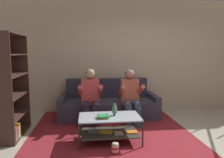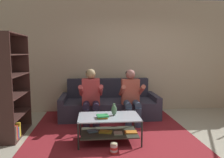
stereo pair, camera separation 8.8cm
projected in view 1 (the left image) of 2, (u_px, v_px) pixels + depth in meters
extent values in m
plane|color=#B9B39E|center=(158.00, 148.00, 3.54)|extent=(16.80, 16.80, 0.00)
cube|color=beige|center=(130.00, 56.00, 5.79)|extent=(8.40, 0.12, 2.90)
cube|color=#383648|center=(108.00, 109.00, 5.22)|extent=(2.04, 0.96, 0.41)
cube|color=#302E3D|center=(107.00, 88.00, 5.55)|extent=(2.04, 0.18, 0.47)
cube|color=#383648|center=(62.00, 107.00, 5.09)|extent=(0.13, 0.96, 0.53)
cube|color=#383648|center=(152.00, 105.00, 5.34)|extent=(0.13, 0.96, 0.53)
cylinder|color=#261F34|center=(86.00, 119.00, 4.39)|extent=(0.14, 0.14, 0.41)
cylinder|color=#261F34|center=(96.00, 119.00, 4.41)|extent=(0.14, 0.14, 0.41)
cylinder|color=#261F34|center=(86.00, 105.00, 4.53)|extent=(0.14, 0.42, 0.14)
cylinder|color=#261F34|center=(95.00, 105.00, 4.56)|extent=(0.14, 0.42, 0.14)
cube|color=#C44345|center=(90.00, 92.00, 4.72)|extent=(0.38, 0.22, 0.57)
cylinder|color=#C44345|center=(81.00, 91.00, 4.51)|extent=(0.09, 0.49, 0.31)
cylinder|color=#C44345|center=(100.00, 90.00, 4.56)|extent=(0.09, 0.49, 0.31)
sphere|color=tan|center=(90.00, 74.00, 4.67)|extent=(0.21, 0.21, 0.21)
ellipsoid|color=black|center=(90.00, 73.00, 4.69)|extent=(0.21, 0.21, 0.13)
cylinder|color=#354761|center=(128.00, 118.00, 4.48)|extent=(0.14, 0.14, 0.41)
cylinder|color=#354761|center=(138.00, 118.00, 4.51)|extent=(0.14, 0.14, 0.41)
cylinder|color=#354761|center=(127.00, 104.00, 4.63)|extent=(0.14, 0.42, 0.14)
cylinder|color=#354761|center=(136.00, 104.00, 4.65)|extent=(0.14, 0.42, 0.14)
cube|color=#B55646|center=(130.00, 91.00, 4.82)|extent=(0.38, 0.22, 0.55)
cylinder|color=#B55646|center=(122.00, 91.00, 4.61)|extent=(0.09, 0.49, 0.31)
cylinder|color=#B55646|center=(141.00, 90.00, 4.66)|extent=(0.09, 0.49, 0.31)
sphere|color=#9D6159|center=(130.00, 74.00, 4.77)|extent=(0.21, 0.21, 0.21)
ellipsoid|color=black|center=(130.00, 73.00, 4.79)|extent=(0.21, 0.21, 0.13)
cube|color=#ADBCCA|center=(110.00, 117.00, 3.75)|extent=(1.05, 0.63, 0.02)
cube|color=#3C4133|center=(110.00, 133.00, 3.78)|extent=(0.96, 0.58, 0.02)
cylinder|color=#252D29|center=(79.00, 137.00, 3.42)|extent=(0.03, 0.03, 0.45)
cylinder|color=#252D29|center=(143.00, 134.00, 3.53)|extent=(0.03, 0.03, 0.45)
cylinder|color=#252D29|center=(80.00, 124.00, 4.01)|extent=(0.03, 0.03, 0.45)
cylinder|color=#252D29|center=(135.00, 122.00, 4.13)|extent=(0.03, 0.03, 0.45)
cube|color=#6895B1|center=(93.00, 131.00, 3.80)|extent=(0.19, 0.17, 0.03)
cube|color=gold|center=(106.00, 132.00, 3.77)|extent=(0.24, 0.19, 0.02)
cube|color=silver|center=(119.00, 133.00, 3.71)|extent=(0.15, 0.15, 0.02)
cube|color=orange|center=(131.00, 132.00, 3.77)|extent=(0.22, 0.15, 0.02)
cube|color=maroon|center=(109.00, 129.00, 4.42)|extent=(3.04, 3.45, 0.01)
cube|color=#8D4A55|center=(109.00, 129.00, 4.42)|extent=(1.67, 1.90, 0.00)
ellipsoid|color=#4F7450|center=(115.00, 110.00, 3.79)|extent=(0.09, 0.09, 0.19)
cylinder|color=#4F7450|center=(115.00, 105.00, 3.78)|extent=(0.04, 0.04, 0.04)
cube|color=orange|center=(103.00, 117.00, 3.65)|extent=(0.17, 0.16, 0.03)
cube|color=#2B9248|center=(103.00, 116.00, 3.64)|extent=(0.21, 0.19, 0.02)
cube|color=#452A25|center=(1.00, 90.00, 3.47)|extent=(0.35, 0.02, 1.88)
cube|color=#452A25|center=(20.00, 82.00, 4.51)|extent=(0.35, 0.02, 1.88)
cube|color=#452A25|center=(2.00, 86.00, 3.97)|extent=(0.03, 1.07, 1.88)
cube|color=#452A25|center=(15.00, 134.00, 4.10)|extent=(0.36, 1.04, 0.02)
cube|color=#452A25|center=(13.00, 115.00, 4.06)|extent=(0.36, 1.04, 0.02)
cube|color=#452A25|center=(12.00, 96.00, 4.01)|extent=(0.36, 1.04, 0.02)
cube|color=#452A25|center=(11.00, 75.00, 3.97)|extent=(0.36, 1.04, 0.02)
cube|color=#452A25|center=(10.00, 55.00, 3.92)|extent=(0.36, 1.04, 0.02)
cube|color=#452A25|center=(9.00, 34.00, 3.88)|extent=(0.36, 1.04, 0.02)
cube|color=silver|center=(7.00, 137.00, 3.61)|extent=(0.25, 0.05, 0.27)
cube|color=#292C25|center=(8.00, 136.00, 3.67)|extent=(0.26, 0.05, 0.26)
cube|color=#9F6E50|center=(8.00, 135.00, 3.71)|extent=(0.26, 0.04, 0.25)
cube|color=red|center=(9.00, 134.00, 3.76)|extent=(0.28, 0.06, 0.25)
cube|color=#3552AE|center=(11.00, 134.00, 3.83)|extent=(0.26, 0.05, 0.20)
cube|color=#B3BB42|center=(10.00, 133.00, 3.88)|extent=(0.31, 0.05, 0.19)
cube|color=gold|center=(13.00, 130.00, 3.92)|extent=(0.24, 0.05, 0.26)
cylinder|color=red|center=(115.00, 152.00, 3.34)|extent=(0.11, 0.11, 0.04)
cylinder|color=white|center=(115.00, 150.00, 3.34)|extent=(0.11, 0.11, 0.04)
cylinder|color=red|center=(115.00, 148.00, 3.33)|extent=(0.11, 0.11, 0.04)
cylinder|color=white|center=(115.00, 146.00, 3.33)|extent=(0.11, 0.11, 0.04)
ellipsoid|color=beige|center=(115.00, 144.00, 3.32)|extent=(0.11, 0.11, 0.04)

